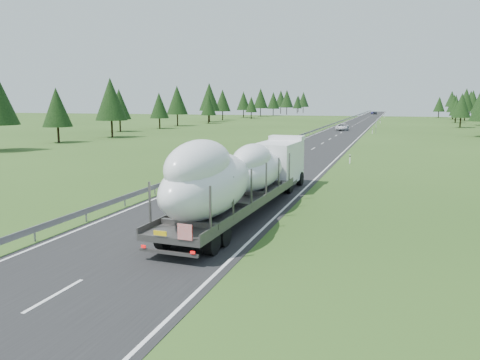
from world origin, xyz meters
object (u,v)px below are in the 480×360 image
(distant_van, at_px, (342,127))
(distant_car_dark, at_px, (375,113))
(boat_truck, at_px, (242,173))
(distant_car_blue, at_px, (373,113))
(highway_sign, at_px, (376,125))

(distant_van, height_order, distant_car_dark, distant_van)
(distant_car_dark, bearing_deg, boat_truck, -83.82)
(distant_van, distance_m, distant_car_blue, 148.00)
(highway_sign, xyz_separation_m, distant_van, (-7.91, 9.37, -1.03))
(boat_truck, height_order, distant_van, boat_truck)
(distant_car_dark, distance_m, distant_car_blue, 6.09)
(distant_van, bearing_deg, boat_truck, -87.57)
(boat_truck, height_order, distant_car_blue, boat_truck)
(highway_sign, bearing_deg, distant_car_blue, 92.91)
(distant_car_blue, bearing_deg, highway_sign, -84.20)
(boat_truck, distance_m, distant_car_dark, 227.35)
(distant_car_dark, relative_size, distant_car_blue, 1.16)
(boat_truck, xyz_separation_m, distant_car_blue, (-3.39, 233.26, -1.91))
(distant_van, bearing_deg, distant_car_dark, 89.69)
(boat_truck, relative_size, distant_car_blue, 5.56)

